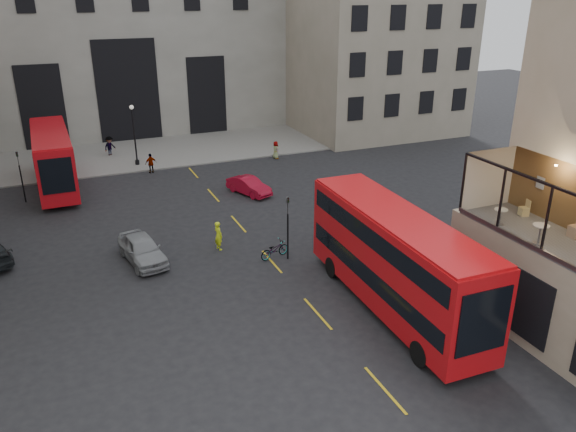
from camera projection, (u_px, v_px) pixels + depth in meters
name	position (u px, v px, depth m)	size (l,w,h in m)	color
ground	(427.00, 377.00, 22.59)	(140.00, 140.00, 0.00)	black
host_frontage	(557.00, 296.00, 24.10)	(3.00, 11.00, 4.50)	tan
cafe_floor	(568.00, 248.00, 23.23)	(3.00, 10.00, 0.10)	slate
gateway	(116.00, 41.00, 58.08)	(35.00, 10.60, 18.00)	#9F9D94
building_right	(366.00, 29.00, 59.96)	(16.60, 18.60, 20.00)	gray
pavement_far	(131.00, 153.00, 52.74)	(40.00, 12.00, 0.12)	slate
traffic_light_near	(288.00, 220.00, 31.52)	(0.16, 0.20, 3.80)	black
traffic_light_far	(20.00, 170.00, 40.06)	(0.16, 0.20, 3.80)	black
street_lamp_b	(135.00, 139.00, 48.45)	(0.36, 0.36, 5.33)	black
bus_near	(395.00, 257.00, 26.42)	(3.14, 12.45, 4.94)	red
bus_far	(53.00, 157.00, 42.92)	(2.78, 11.38, 4.53)	red
car_a	(142.00, 249.00, 31.84)	(1.82, 4.52, 1.54)	gray
car_b	(249.00, 186.00, 42.36)	(1.36, 3.90, 1.28)	maroon
bicycle	(274.00, 250.00, 32.41)	(0.67, 1.91, 1.00)	gray
cyclist	(218.00, 236.00, 33.29)	(0.65, 0.42, 1.77)	#E1FC1A
pedestrian_b	(110.00, 147.00, 51.67)	(1.22, 0.70, 1.89)	gray
pedestrian_c	(151.00, 163.00, 47.10)	(0.99, 0.41, 1.69)	gray
pedestrian_d	(276.00, 150.00, 51.11)	(0.78, 0.51, 1.60)	gray
cafe_table_mid	(540.00, 231.00, 23.31)	(0.67, 0.67, 0.84)	beige
cafe_table_far	(500.00, 214.00, 25.23)	(0.59, 0.59, 0.74)	beige
cafe_chair_c	(576.00, 231.00, 23.98)	(0.50, 0.50, 0.98)	tan
cafe_chair_d	(524.00, 211.00, 26.31)	(0.45, 0.45, 0.77)	tan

